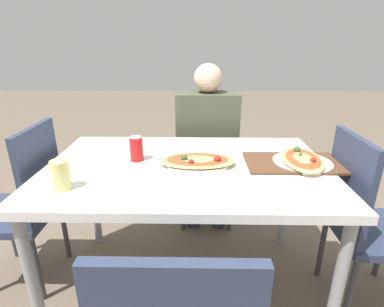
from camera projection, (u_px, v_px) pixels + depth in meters
ground_plane at (187, 283)px, 1.73m from camera, size 14.00×14.00×0.00m
dining_table at (187, 177)px, 1.49m from camera, size 1.37×0.88×0.74m
chair_far_seated at (206, 154)px, 2.27m from camera, size 0.40×0.40×0.92m
chair_side_left at (26, 201)px, 1.61m from camera, size 0.40×0.40×0.92m
chair_side_right at (364, 218)px, 1.46m from camera, size 0.40×0.40×0.92m
person_seated at (207, 136)px, 2.10m from camera, size 0.43×0.26×1.18m
pizza_main at (197, 161)px, 1.46m from camera, size 0.37×0.30×0.06m
soda_can at (136, 149)px, 1.50m from camera, size 0.07×0.07×0.12m
drink_glass at (61, 175)px, 1.21m from camera, size 0.07×0.07×0.12m
serving_tray at (293, 163)px, 1.47m from camera, size 0.46×0.27×0.01m
pizza_second at (302, 160)px, 1.47m from camera, size 0.28×0.36×0.06m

